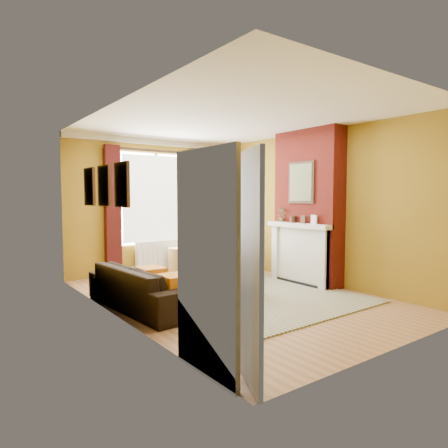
{
  "coord_description": "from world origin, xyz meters",
  "views": [
    {
      "loc": [
        -3.82,
        -5.0,
        1.6
      ],
      "look_at": [
        0.0,
        0.25,
        1.15
      ],
      "focal_mm": 32.0,
      "sensor_mm": 36.0,
      "label": 1
    }
  ],
  "objects_px": {
    "coffee_table": "(221,270)",
    "armchair": "(217,259)",
    "floor_lamp": "(224,211)",
    "wicker_stool": "(178,260)",
    "sofa": "(145,287)"
  },
  "relations": [
    {
      "from": "sofa",
      "to": "floor_lamp",
      "type": "height_order",
      "value": "floor_lamp"
    },
    {
      "from": "wicker_stool",
      "to": "floor_lamp",
      "type": "height_order",
      "value": "floor_lamp"
    },
    {
      "from": "coffee_table",
      "to": "floor_lamp",
      "type": "distance_m",
      "value": 2.68
    },
    {
      "from": "armchair",
      "to": "coffee_table",
      "type": "xyz_separation_m",
      "value": [
        -0.69,
        -1.1,
        0.01
      ]
    },
    {
      "from": "armchair",
      "to": "wicker_stool",
      "type": "distance_m",
      "value": 0.99
    },
    {
      "from": "sofa",
      "to": "floor_lamp",
      "type": "xyz_separation_m",
      "value": [
        2.97,
        2.13,
        0.95
      ]
    },
    {
      "from": "coffee_table",
      "to": "floor_lamp",
      "type": "bearing_deg",
      "value": 44.34
    },
    {
      "from": "sofa",
      "to": "wicker_stool",
      "type": "bearing_deg",
      "value": -43.72
    },
    {
      "from": "sofa",
      "to": "wicker_stool",
      "type": "distance_m",
      "value": 2.75
    },
    {
      "from": "wicker_stool",
      "to": "floor_lamp",
      "type": "bearing_deg",
      "value": 0.05
    },
    {
      "from": "armchair",
      "to": "floor_lamp",
      "type": "height_order",
      "value": "floor_lamp"
    },
    {
      "from": "wicker_stool",
      "to": "floor_lamp",
      "type": "distance_m",
      "value": 1.58
    },
    {
      "from": "coffee_table",
      "to": "floor_lamp",
      "type": "relative_size",
      "value": 0.82
    },
    {
      "from": "coffee_table",
      "to": "armchair",
      "type": "bearing_deg",
      "value": 49.42
    },
    {
      "from": "sofa",
      "to": "wicker_stool",
      "type": "relative_size",
      "value": 3.95
    }
  ]
}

